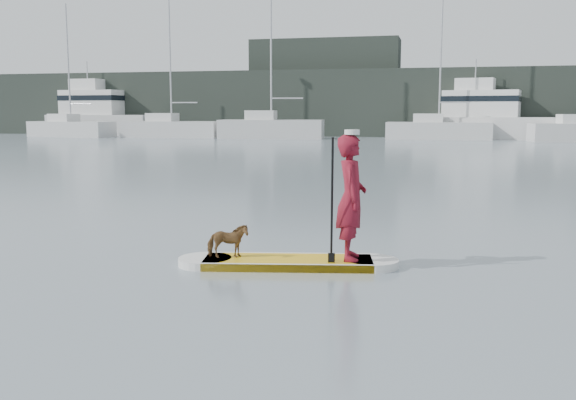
% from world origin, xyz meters
% --- Properties ---
extents(ground, '(140.00, 140.00, 0.00)m').
position_xyz_m(ground, '(0.00, 0.00, 0.00)').
color(ground, slate).
rests_on(ground, ground).
extents(paddleboard, '(3.25, 1.27, 0.12)m').
position_xyz_m(paddleboard, '(-1.07, 1.76, 0.06)').
color(paddleboard, gold).
rests_on(paddleboard, ground).
extents(paddler, '(0.55, 0.74, 1.84)m').
position_xyz_m(paddler, '(-0.16, 1.93, 1.04)').
color(paddler, maroon).
rests_on(paddler, paddleboard).
extents(white_cap, '(0.22, 0.22, 0.07)m').
position_xyz_m(white_cap, '(-0.16, 1.93, 2.00)').
color(white_cap, silver).
rests_on(white_cap, paddler).
extents(dog, '(0.66, 0.48, 0.51)m').
position_xyz_m(dog, '(-1.96, 1.58, 0.38)').
color(dog, brown).
rests_on(dog, paddleboard).
extents(paddle, '(0.10, 0.30, 2.00)m').
position_xyz_m(paddle, '(-0.40, 1.65, 0.80)').
color(paddle, black).
rests_on(paddle, ground).
extents(sailboat_a, '(8.29, 3.77, 11.60)m').
position_xyz_m(sailboat_a, '(-31.38, 44.31, 0.81)').
color(sailboat_a, silver).
rests_on(sailboat_a, ground).
extents(sailboat_b, '(8.66, 2.66, 12.85)m').
position_xyz_m(sailboat_b, '(-21.98, 44.97, 0.89)').
color(sailboat_b, silver).
rests_on(sailboat_b, ground).
extents(sailboat_c, '(8.94, 3.71, 12.50)m').
position_xyz_m(sailboat_c, '(-12.99, 45.00, 0.93)').
color(sailboat_c, silver).
rests_on(sailboat_c, ground).
extents(sailboat_d, '(8.39, 2.70, 12.31)m').
position_xyz_m(sailboat_d, '(0.70, 46.57, 0.88)').
color(sailboat_d, silver).
rests_on(sailboat_d, ground).
extents(motor_yacht_a, '(11.42, 5.38, 6.59)m').
position_xyz_m(motor_yacht_a, '(4.74, 48.67, 1.85)').
color(motor_yacht_a, silver).
rests_on(motor_yacht_a, ground).
extents(motor_yacht_b, '(10.93, 4.35, 7.07)m').
position_xyz_m(motor_yacht_b, '(-31.38, 49.31, 1.99)').
color(motor_yacht_b, silver).
rests_on(motor_yacht_b, ground).
extents(shore_mass, '(90.00, 6.00, 6.00)m').
position_xyz_m(shore_mass, '(0.00, 53.00, 3.00)').
color(shore_mass, black).
rests_on(shore_mass, ground).
extents(shore_building_west, '(14.00, 4.00, 9.00)m').
position_xyz_m(shore_building_west, '(-10.00, 54.00, 4.50)').
color(shore_building_west, black).
rests_on(shore_building_west, ground).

